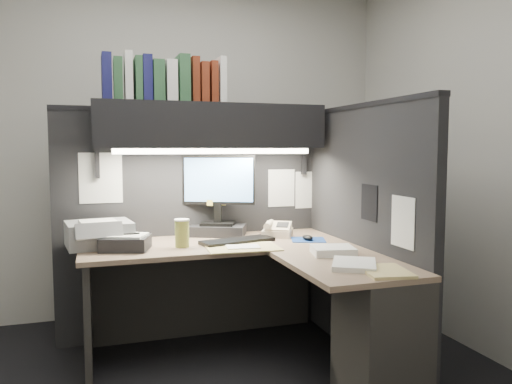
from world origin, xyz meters
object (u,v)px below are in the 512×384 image
Objects in this scene: telephone at (277,231)px; notebook_stack at (126,243)px; keyboard at (237,241)px; monitor at (218,204)px; overhead_shelf at (211,126)px; coffee_cup at (182,234)px; desk at (292,306)px; printer at (99,234)px.

notebook_stack reaches higher than telephone.
keyboard is 0.36m from telephone.
monitor is 2.78× the size of telephone.
overhead_shelf reaches higher than telephone.
monitor is at bearing 47.10° from coffee_cup.
monitor reaches higher than desk.
coffee_cup is 0.43× the size of printer.
monitor is 0.75m from notebook_stack.
monitor reaches higher than telephone.
keyboard is at bearing 0.63° from notebook_stack.
coffee_cup is at bearing -28.56° from printer.
coffee_cup reaches higher than keyboard.
telephone is at bearing 13.60° from coffee_cup.
printer is at bearing 155.90° from keyboard.
desk is 0.82m from coffee_cup.
desk is 1.08m from notebook_stack.
notebook_stack is at bearing -130.35° from monitor.
telephone is 1.23× the size of coffee_cup.
notebook_stack is (0.15, -0.17, -0.04)m from printer.
printer reaches higher than notebook_stack.
monitor is at bearing 2.77° from printer.
monitor is at bearing 25.85° from notebook_stack.
overhead_shelf is (-0.30, 0.75, 1.06)m from desk.
overhead_shelf is at bearing 22.97° from notebook_stack.
telephone is at bearing -12.69° from overhead_shelf.
coffee_cup is (-0.55, 0.48, 0.37)m from desk.
telephone is 0.72m from coffee_cup.
monitor is 1.47× the size of printer.
printer is (-1.05, 0.67, 0.37)m from desk.
keyboard is 2.95× the size of coffee_cup.
desk is 1.33m from overhead_shelf.
keyboard reaches higher than desk.
desk is at bearing -73.98° from telephone.
keyboard is at bearing -127.84° from telephone.
coffee_cup is 0.35m from notebook_stack.
keyboard is at bearing 109.81° from desk.
telephone reaches higher than desk.
telephone is at bearing 9.48° from keyboard.
coffee_cup reaches higher than printer.
notebook_stack is (-0.34, 0.02, -0.04)m from coffee_cup.
coffee_cup reaches higher than notebook_stack.
notebook_stack is (-0.59, -0.25, -0.73)m from overhead_shelf.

